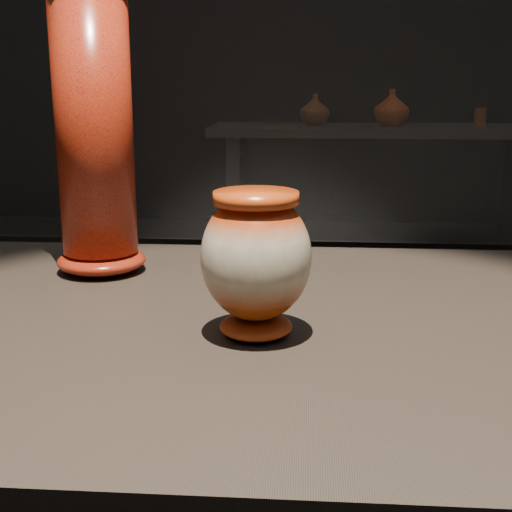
{
  "coord_description": "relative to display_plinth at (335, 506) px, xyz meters",
  "views": [
    {
      "loc": [
        -0.05,
        -0.87,
        1.21
      ],
      "look_at": [
        -0.1,
        -0.06,
        1.0
      ],
      "focal_mm": 50.0,
      "sensor_mm": 36.0,
      "label": 1
    }
  ],
  "objects": [
    {
      "name": "display_plinth",
      "position": [
        0.0,
        0.0,
        0.0
      ],
      "size": [
        2.0,
        0.8,
        0.9
      ],
      "color": "black",
      "rests_on": "ground"
    },
    {
      "name": "main_vase",
      "position": [
        -0.1,
        -0.06,
        0.37
      ],
      "size": [
        0.16,
        0.16,
        0.18
      ],
      "rotation": [
        0.0,
        0.0,
        0.21
      ],
      "color": "maroon",
      "rests_on": "display_plinth"
    },
    {
      "name": "tall_vase",
      "position": [
        -0.37,
        0.21,
        0.48
      ],
      "size": [
        0.18,
        0.18,
        0.45
      ],
      "rotation": [
        0.0,
        0.0,
        -0.41
      ],
      "color": "#AC380B",
      "rests_on": "display_plinth"
    },
    {
      "name": "back_shelf",
      "position": [
        0.37,
        3.48,
        0.01
      ],
      "size": [
        2.0,
        0.6,
        0.9
      ],
      "color": "black",
      "rests_on": "ground"
    },
    {
      "name": "back_vase_left",
      "position": [
        -0.01,
        3.5,
        0.36
      ],
      "size": [
        0.19,
        0.19,
        0.18
      ],
      "primitive_type": "imported",
      "rotation": [
        0.0,
        0.0,
        1.48
      ],
      "color": "#893913",
      "rests_on": "back_shelf"
    },
    {
      "name": "back_vase_mid",
      "position": [
        0.44,
        3.46,
        0.38
      ],
      "size": [
        0.27,
        0.27,
        0.21
      ],
      "primitive_type": "imported",
      "rotation": [
        0.0,
        0.0,
        1.19
      ],
      "color": "maroon",
      "rests_on": "back_shelf"
    },
    {
      "name": "back_vase_right",
      "position": [
        0.95,
        3.43,
        0.32
      ],
      "size": [
        0.07,
        0.07,
        0.11
      ],
      "primitive_type": "cylinder",
      "color": "#893913",
      "rests_on": "back_shelf"
    }
  ]
}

